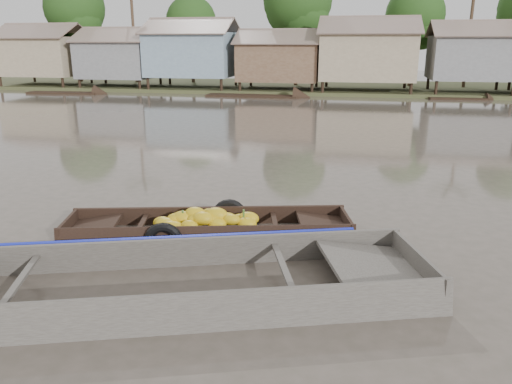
# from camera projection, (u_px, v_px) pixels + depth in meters

# --- Properties ---
(ground) EXTENTS (120.00, 120.00, 0.00)m
(ground) POSITION_uv_depth(u_px,v_px,m) (248.00, 254.00, 9.09)
(ground) COLOR #4C453A
(ground) RESTS_ON ground
(riverbank) EXTENTS (120.00, 12.47, 10.22)m
(riverbank) POSITION_uv_depth(u_px,v_px,m) (374.00, 49.00, 37.56)
(riverbank) COLOR #384723
(riverbank) RESTS_ON ground
(banana_boat) EXTENTS (5.82, 2.61, 0.79)m
(banana_boat) POSITION_uv_depth(u_px,v_px,m) (205.00, 227.00, 9.96)
(banana_boat) COLOR black
(banana_boat) RESTS_ON ground
(viewer_boat) EXTENTS (8.69, 4.69, 0.68)m
(viewer_boat) POSITION_uv_depth(u_px,v_px,m) (157.00, 291.00, 7.60)
(viewer_boat) COLOR #3F3B35
(viewer_boat) RESTS_ON ground
(distant_boats) EXTENTS (49.50, 14.91, 0.35)m
(distant_boats) POSITION_uv_depth(u_px,v_px,m) (479.00, 107.00, 29.65)
(distant_boats) COLOR black
(distant_boats) RESTS_ON ground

